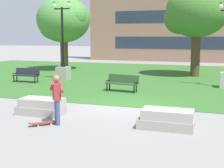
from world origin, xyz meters
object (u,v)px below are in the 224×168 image
(concrete_block_center, at_px, (41,107))
(park_bench_near_left, at_px, (26,74))
(person_skateboarder, at_px, (57,97))
(park_bench_near_right, at_px, (122,82))
(skateboard, at_px, (44,123))
(lamp_post_center, at_px, (63,64))
(concrete_block_left, at_px, (167,119))

(concrete_block_center, height_order, park_bench_near_left, park_bench_near_left)
(person_skateboarder, relative_size, park_bench_near_left, 0.94)
(park_bench_near_right, bearing_deg, person_skateboarder, -93.07)
(skateboard, bearing_deg, lamp_post_center, 113.30)
(skateboard, distance_m, park_bench_near_left, 10.37)
(skateboard, xyz_separation_m, park_bench_near_left, (-6.13, 8.35, 0.45))
(park_bench_near_left, relative_size, park_bench_near_right, 0.98)
(skateboard, relative_size, park_bench_near_left, 0.48)
(concrete_block_left, distance_m, person_skateboarder, 3.76)
(park_bench_near_right, relative_size, lamp_post_center, 0.35)
(concrete_block_center, distance_m, skateboard, 1.55)
(concrete_block_center, xyz_separation_m, park_bench_near_left, (-5.29, 7.07, 0.23))
(person_skateboarder, relative_size, lamp_post_center, 0.32)
(concrete_block_center, bearing_deg, concrete_block_left, -4.04)
(skateboard, height_order, park_bench_near_left, park_bench_near_left)
(concrete_block_center, bearing_deg, lamp_post_center, 111.66)
(park_bench_near_right, distance_m, lamp_post_center, 5.93)
(concrete_block_left, distance_m, lamp_post_center, 12.36)
(concrete_block_left, distance_m, park_bench_near_left, 12.59)
(person_skateboarder, xyz_separation_m, skateboard, (-0.40, -0.23, -0.89))
(person_skateboarder, height_order, park_bench_near_left, person_skateboarder)
(concrete_block_center, distance_m, person_skateboarder, 1.75)
(person_skateboarder, bearing_deg, skateboard, -149.84)
(concrete_block_center, bearing_deg, person_skateboarder, -40.14)
(concrete_block_left, bearing_deg, person_skateboarder, -169.08)
(concrete_block_center, height_order, lamp_post_center, lamp_post_center)
(skateboard, distance_m, lamp_post_center, 10.95)
(concrete_block_center, relative_size, lamp_post_center, 0.34)
(person_skateboarder, bearing_deg, lamp_post_center, 115.71)
(concrete_block_left, height_order, skateboard, concrete_block_left)
(person_skateboarder, distance_m, park_bench_near_left, 10.43)
(person_skateboarder, height_order, park_bench_near_right, person_skateboarder)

